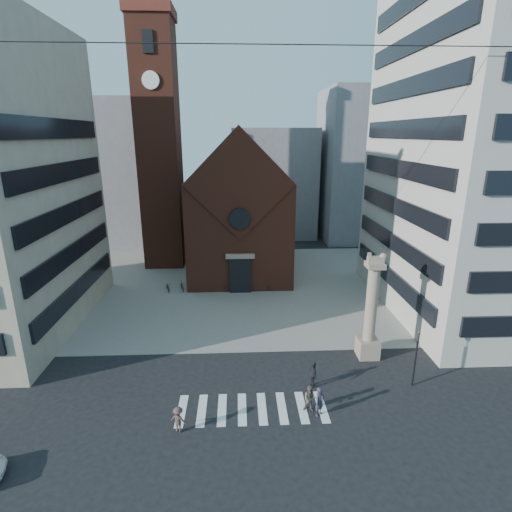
# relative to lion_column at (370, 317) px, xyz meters

# --- Properties ---
(ground) EXTENTS (120.00, 120.00, 0.00)m
(ground) POSITION_rel_lion_column_xyz_m (-10.01, -3.00, -3.46)
(ground) COLOR black
(ground) RESTS_ON ground
(piazza) EXTENTS (46.00, 30.00, 0.05)m
(piazza) POSITION_rel_lion_column_xyz_m (-10.01, 16.00, -3.43)
(piazza) COLOR gray
(piazza) RESTS_ON ground
(zebra_crossing) EXTENTS (10.20, 3.20, 0.01)m
(zebra_crossing) POSITION_rel_lion_column_xyz_m (-9.46, -6.00, -3.45)
(zebra_crossing) COLOR white
(zebra_crossing) RESTS_ON ground
(church) EXTENTS (12.00, 16.65, 18.00)m
(church) POSITION_rel_lion_column_xyz_m (-10.01, 22.04, 4.53)
(church) COLOR #5F2A1D
(church) RESTS_ON ground
(campanile) EXTENTS (5.50, 5.50, 31.20)m
(campanile) POSITION_rel_lion_column_xyz_m (-20.01, 25.00, 12.28)
(campanile) COLOR #5F2A1D
(campanile) RESTS_ON ground
(building_right) EXTENTS (18.00, 22.00, 32.00)m
(building_right) POSITION_rel_lion_column_xyz_m (13.99, 9.00, 12.54)
(building_right) COLOR #B3ACA2
(building_right) RESTS_ON ground
(bg_block_left) EXTENTS (16.00, 14.00, 22.00)m
(bg_block_left) POSITION_rel_lion_column_xyz_m (-30.01, 37.00, 7.54)
(bg_block_left) COLOR gray
(bg_block_left) RESTS_ON ground
(bg_block_mid) EXTENTS (14.00, 12.00, 18.00)m
(bg_block_mid) POSITION_rel_lion_column_xyz_m (-4.01, 42.00, 5.54)
(bg_block_mid) COLOR gray
(bg_block_mid) RESTS_ON ground
(bg_block_right) EXTENTS (16.00, 14.00, 24.00)m
(bg_block_right) POSITION_rel_lion_column_xyz_m (11.99, 39.00, 8.54)
(bg_block_right) COLOR gray
(bg_block_right) RESTS_ON ground
(lion_column) EXTENTS (1.63, 1.60, 8.68)m
(lion_column) POSITION_rel_lion_column_xyz_m (0.00, 0.00, 0.00)
(lion_column) COLOR gray
(lion_column) RESTS_ON ground
(traffic_light) EXTENTS (0.13, 0.16, 4.30)m
(traffic_light) POSITION_rel_lion_column_xyz_m (1.99, -4.00, -1.17)
(traffic_light) COLOR black
(traffic_light) RESTS_ON ground
(pedestrian_0) EXTENTS (0.85, 0.82, 1.96)m
(pedestrian_0) POSITION_rel_lion_column_xyz_m (-5.24, -6.77, -2.48)
(pedestrian_0) COLOR #312D3F
(pedestrian_0) RESTS_ON ground
(pedestrian_1) EXTENTS (0.97, 0.82, 1.79)m
(pedestrian_1) POSITION_rel_lion_column_xyz_m (-5.76, -6.34, -2.56)
(pedestrian_1) COLOR #61564D
(pedestrian_1) RESTS_ON ground
(pedestrian_2) EXTENTS (0.66, 1.20, 1.95)m
(pedestrian_2) POSITION_rel_lion_column_xyz_m (-5.09, -3.80, -2.48)
(pedestrian_2) COLOR #232228
(pedestrian_2) RESTS_ON ground
(pedestrian_3) EXTENTS (1.21, 0.92, 1.66)m
(pedestrian_3) POSITION_rel_lion_column_xyz_m (-13.92, -7.82, -2.63)
(pedestrian_3) COLOR #483530
(pedestrian_3) RESTS_ON ground
(scooter_0) EXTENTS (1.14, 1.93, 0.96)m
(scooter_0) POSITION_rel_lion_column_xyz_m (-18.19, 14.62, -2.93)
(scooter_0) COLOR #232326
(scooter_0) RESTS_ON piazza
(scooter_1) EXTENTS (0.99, 1.83, 1.06)m
(scooter_1) POSITION_rel_lion_column_xyz_m (-16.62, 14.62, -2.88)
(scooter_1) COLOR #232326
(scooter_1) RESTS_ON piazza
(scooter_2) EXTENTS (1.14, 1.93, 0.96)m
(scooter_2) POSITION_rel_lion_column_xyz_m (-15.04, 14.62, -2.93)
(scooter_2) COLOR #232326
(scooter_2) RESTS_ON piazza
(scooter_3) EXTENTS (0.99, 1.83, 1.06)m
(scooter_3) POSITION_rel_lion_column_xyz_m (-13.46, 14.62, -2.88)
(scooter_3) COLOR #232326
(scooter_3) RESTS_ON piazza
(scooter_4) EXTENTS (1.14, 1.93, 0.96)m
(scooter_4) POSITION_rel_lion_column_xyz_m (-11.88, 14.62, -2.93)
(scooter_4) COLOR #232326
(scooter_4) RESTS_ON piazza
(scooter_5) EXTENTS (0.99, 1.83, 1.06)m
(scooter_5) POSITION_rel_lion_column_xyz_m (-10.30, 14.62, -2.88)
(scooter_5) COLOR #232326
(scooter_5) RESTS_ON piazza
(scooter_6) EXTENTS (1.14, 1.93, 0.96)m
(scooter_6) POSITION_rel_lion_column_xyz_m (-8.73, 14.62, -2.93)
(scooter_6) COLOR #232326
(scooter_6) RESTS_ON piazza
(scooter_7) EXTENTS (0.99, 1.83, 1.06)m
(scooter_7) POSITION_rel_lion_column_xyz_m (-7.15, 14.62, -2.88)
(scooter_7) COLOR #232326
(scooter_7) RESTS_ON piazza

